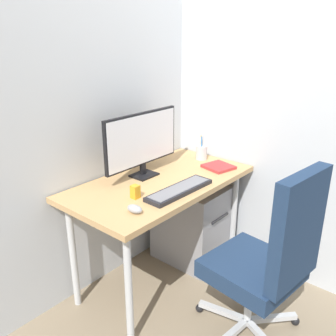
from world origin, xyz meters
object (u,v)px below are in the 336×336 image
Objects in this scene: pen_holder at (201,152)px; mouse at (135,209)px; office_chair at (269,258)px; notebook at (219,167)px; desk_clamp_accessory at (135,192)px; keyboard at (179,190)px; filing_cabinet at (191,222)px; monitor at (142,141)px.

mouse is at bearing -165.77° from pen_holder.
mouse is (-0.38, 0.59, 0.24)m from office_chair.
pen_holder is 0.22m from notebook.
office_chair is 0.75m from mouse.
office_chair is 13.63× the size of desk_clamp_accessory.
notebook is (0.46, 0.62, 0.23)m from office_chair.
keyboard is 0.49m from notebook.
filing_cabinet is 0.97× the size of monitor.
desk_clamp_accessory is (-0.72, 0.09, 0.03)m from notebook.
notebook is (-0.08, -0.20, -0.04)m from pen_holder.
desk_clamp_accessory is (-0.23, 0.14, 0.03)m from keyboard.
notebook is (0.85, 0.03, -0.01)m from mouse.
notebook is (0.49, 0.05, -0.00)m from keyboard.
office_chair is 1.71× the size of monitor.
keyboard is (-0.42, -0.22, 0.47)m from filing_cabinet.
monitor reaches higher than notebook.
desk_clamp_accessory reaches higher than filing_cabinet.
mouse reaches higher than notebook.
desk_clamp_accessory reaches higher than notebook.
office_chair reaches higher than notebook.
filing_cabinet is 0.53m from pen_holder.
notebook is at bearing -1.80° from mouse.
notebook is at bearing -111.53° from pen_holder.
notebook is at bearing 5.30° from keyboard.
monitor is 6.70× the size of mouse.
mouse is 0.18m from desk_clamp_accessory.
desk_clamp_accessory is at bearing -172.18° from pen_holder.
desk_clamp_accessory is at bearing -174.54° from notebook.
keyboard is at bearing 92.57° from office_chair.
monitor is at bearing 35.42° from mouse.
filing_cabinet is at bearing 27.28° from keyboard.
pen_holder reaches higher than notebook.
office_chair reaches higher than keyboard.
pen_holder is at bearing 7.82° from desk_clamp_accessory.
mouse reaches higher than keyboard.
mouse is (-0.41, -0.33, -0.22)m from monitor.
monitor is 7.95× the size of desk_clamp_accessory.
pen_holder is at bearing 11.83° from filing_cabinet.
mouse is 0.85m from notebook.
desk_clamp_accessory reaches higher than keyboard.
filing_cabinet is at bearing -19.28° from monitor.
monitor is at bearing 36.84° from desk_clamp_accessory.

